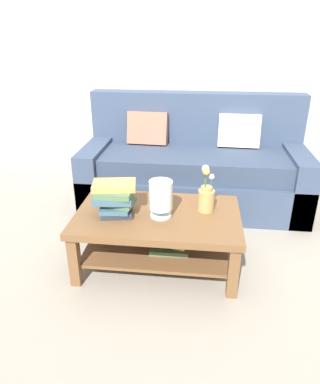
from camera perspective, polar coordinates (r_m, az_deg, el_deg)
ground_plane at (r=3.05m, az=2.17°, el=-7.54°), size 10.00×10.00×0.00m
back_wall at (r=4.24m, az=4.41°, el=20.84°), size 6.40×0.12×2.70m
couch at (r=3.57m, az=5.42°, el=3.89°), size 2.14×0.90×1.06m
coffee_table at (r=2.60m, az=-0.23°, el=-5.78°), size 1.17×0.73×0.42m
book_stack_main at (r=2.51m, az=-7.26°, el=-0.94°), size 0.33×0.26×0.23m
glass_hurricane_vase at (r=2.44m, az=0.12°, el=-0.73°), size 0.16×0.16×0.26m
flower_pitcher at (r=2.55m, az=7.44°, el=-0.62°), size 0.12×0.12×0.34m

